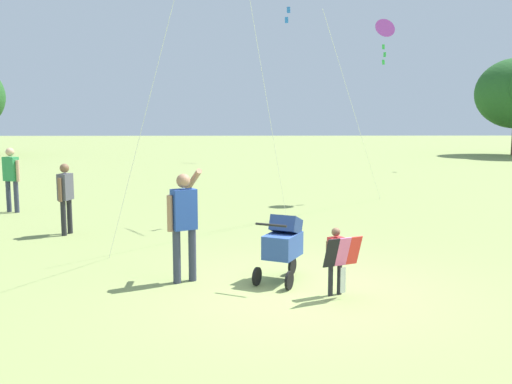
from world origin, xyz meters
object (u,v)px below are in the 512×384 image
person_sitting_far (11,174)px  kite_orange_delta (384,30)px  person_red_shirt (66,193)px  stroller (283,242)px  person_adult_flyer (184,217)px  child_with_butterfly_kite (337,255)px

person_sitting_far → kite_orange_delta: bearing=12.1°
person_red_shirt → person_sitting_far: person_sitting_far is taller
stroller → person_sitting_far: (-6.69, 6.34, 0.39)m
person_adult_flyer → kite_orange_delta: bearing=59.8°
person_red_shirt → stroller: bearing=-38.5°
kite_orange_delta → person_red_shirt: bearing=-147.5°
person_adult_flyer → person_sitting_far: bearing=129.1°
person_adult_flyer → stroller: bearing=1.4°
person_adult_flyer → person_sitting_far: 8.21m
stroller → person_sitting_far: bearing=136.5°
child_with_butterfly_kite → person_adult_flyer: 2.37m
person_adult_flyer → person_red_shirt: person_adult_flyer is taller
child_with_butterfly_kite → person_red_shirt: bearing=140.2°
child_with_butterfly_kite → person_sitting_far: bearing=136.2°
child_with_butterfly_kite → person_red_shirt: (-5.11, 4.26, 0.31)m
person_adult_flyer → person_sitting_far: (-5.17, 6.37, -0.01)m
child_with_butterfly_kite → kite_orange_delta: (2.75, 9.27, 4.38)m
child_with_butterfly_kite → person_adult_flyer: person_adult_flyer is taller
stroller → kite_orange_delta: kite_orange_delta is taller
child_with_butterfly_kite → kite_orange_delta: size_ratio=0.18×
kite_orange_delta → person_sitting_far: 11.11m
kite_orange_delta → person_red_shirt: 10.17m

